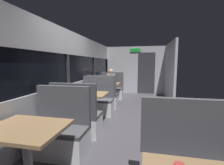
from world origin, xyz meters
The scene contains 13 objects.
ground_plane centered at (0.00, 0.00, -0.01)m, with size 3.30×9.20×0.02m, color #423F44.
carriage_window_panel_left centered at (-1.45, 0.00, 1.11)m, with size 0.09×8.48×2.30m.
carriage_end_bulkhead centered at (0.06, 4.19, 1.14)m, with size 2.90×0.11×2.30m.
carriage_aisle_panel_right centered at (1.45, 3.00, 1.15)m, with size 0.08×2.40×2.30m, color #B2B2B7.
dining_table_near_window centered at (-0.89, -2.09, 0.64)m, with size 0.90×0.70×0.74m.
bench_near_window_facing_entry centered at (-0.89, -1.39, 0.33)m, with size 0.95×0.50×1.10m.
dining_table_mid_window centered at (-0.89, 0.00, 0.64)m, with size 0.90×0.70×0.74m.
bench_mid_window_facing_end centered at (-0.89, -0.70, 0.33)m, with size 0.95×0.50×1.10m.
bench_mid_window_facing_entry centered at (-0.89, 0.70, 0.33)m, with size 0.95×0.50×1.10m.
dining_table_far_window centered at (-0.89, 2.09, 0.64)m, with size 0.90×0.70×0.74m.
bench_far_window_facing_end centered at (-0.89, 1.39, 0.33)m, with size 0.95×0.50×1.10m.
bench_far_window_facing_entry centered at (-0.89, 2.79, 0.33)m, with size 0.95×0.50×1.10m.
seated_passenger centered at (-0.89, 2.72, 0.54)m, with size 0.47×0.55×1.26m.
Camera 1 is at (0.44, -3.58, 1.47)m, focal length 24.83 mm.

